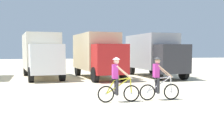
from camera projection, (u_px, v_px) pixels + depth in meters
name	position (u px, v px, depth m)	size (l,w,h in m)	color
ground_plane	(132.00, 111.00, 9.21)	(120.00, 120.00, 0.00)	beige
box_truck_cream_rv	(41.00, 53.00, 20.24)	(3.28, 7.01, 3.35)	beige
box_truck_tan_camper	(97.00, 53.00, 20.27)	(3.13, 6.98, 3.35)	#CCB78E
box_truck_grey_hauler	(154.00, 53.00, 21.19)	(2.84, 6.90, 3.35)	#9E9EA3
cyclist_orange_shirt	(117.00, 81.00, 10.71)	(1.73, 0.52, 1.82)	black
cyclist_cowboy_hat	(158.00, 80.00, 11.17)	(1.73, 0.52, 1.82)	black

